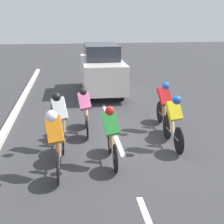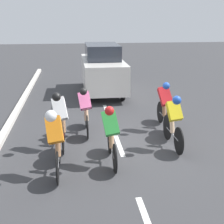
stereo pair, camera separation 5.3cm
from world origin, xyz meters
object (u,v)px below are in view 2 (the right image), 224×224
Objects in this scene: cyclist_red at (165,104)px; cyclist_white at (61,118)px; support_car at (103,69)px; cyclist_green at (111,133)px; cyclist_yellow at (174,120)px; cyclist_pink at (85,109)px; cyclist_orange at (56,139)px.

cyclist_red is 1.02× the size of cyclist_white.
cyclist_green is at bearing 86.04° from support_car.
cyclist_white reaches higher than cyclist_yellow.
support_car reaches higher than cyclist_red.
cyclist_pink is 0.99× the size of cyclist_white.
support_car is at bearing -105.77° from cyclist_white.
cyclist_pink is at bearing -30.33° from cyclist_yellow.
cyclist_red is (-1.89, -2.12, 0.01)m from cyclist_green.
cyclist_white is at bearing -43.78° from cyclist_green.
cyclist_orange is at bearing 15.90° from cyclist_green.
cyclist_yellow is at bearing 172.29° from cyclist_white.
cyclist_orange is 1.02× the size of cyclist_pink.
cyclist_green is 0.40× the size of support_car.
support_car is (-1.71, -7.26, 0.24)m from cyclist_orange.
cyclist_pink is 1.12m from cyclist_white.
cyclist_yellow is (-1.72, -0.72, -0.01)m from cyclist_green.
cyclist_red is at bearing -161.69° from cyclist_white.
cyclist_yellow is 6.32m from support_car.
cyclist_orange is 1.46m from cyclist_white.
cyclist_red is at bearing -177.43° from cyclist_pink.
cyclist_yellow is at bearing -157.21° from cyclist_green.
cyclist_orange is at bearing 87.23° from cyclist_white.
support_car reaches higher than cyclist_yellow.
cyclist_red is at bearing -131.77° from cyclist_green.
cyclist_white is at bearing -7.71° from cyclist_yellow.
cyclist_red is 0.40× the size of support_car.
cyclist_green is 1.01× the size of cyclist_white.
cyclist_orange reaches higher than cyclist_pink.
cyclist_red is 1.41m from cyclist_yellow.
cyclist_green reaches higher than cyclist_pink.
cyclist_orange is at bearing 38.35° from cyclist_red.
cyclist_green is 0.99× the size of cyclist_red.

